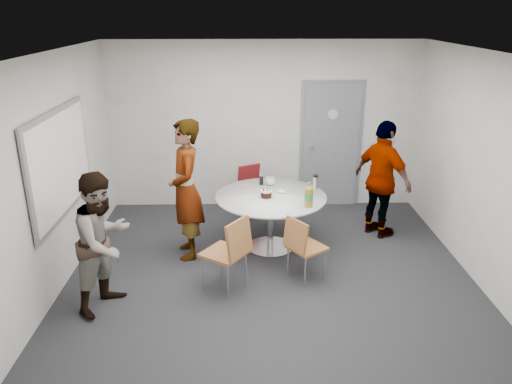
{
  "coord_description": "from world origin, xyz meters",
  "views": [
    {
      "loc": [
        -0.3,
        -5.42,
        3.16
      ],
      "look_at": [
        -0.18,
        0.25,
        1.05
      ],
      "focal_mm": 35.0,
      "sensor_mm": 36.0,
      "label": 1
    }
  ],
  "objects_px": {
    "whiteboard": "(61,163)",
    "person_left": "(104,242)",
    "person_main": "(186,190)",
    "chair_near_left": "(231,248)",
    "table": "(273,203)",
    "chair_far": "(252,186)",
    "chair_near_right": "(302,243)",
    "door": "(331,145)",
    "person_right": "(382,180)"
  },
  "relations": [
    {
      "from": "whiteboard",
      "to": "person_left",
      "type": "bearing_deg",
      "value": -49.81
    },
    {
      "from": "person_main",
      "to": "person_left",
      "type": "relative_size",
      "value": 1.18
    },
    {
      "from": "whiteboard",
      "to": "chair_near_left",
      "type": "distance_m",
      "value": 2.23
    },
    {
      "from": "person_main",
      "to": "person_left",
      "type": "height_order",
      "value": "person_main"
    },
    {
      "from": "table",
      "to": "person_left",
      "type": "distance_m",
      "value": 2.34
    },
    {
      "from": "chair_far",
      "to": "person_left",
      "type": "bearing_deg",
      "value": 30.05
    },
    {
      "from": "person_main",
      "to": "chair_near_right",
      "type": "bearing_deg",
      "value": 51.56
    },
    {
      "from": "person_left",
      "to": "chair_near_right",
      "type": "bearing_deg",
      "value": -50.37
    },
    {
      "from": "whiteboard",
      "to": "chair_far",
      "type": "relative_size",
      "value": 2.31
    },
    {
      "from": "table",
      "to": "person_main",
      "type": "xyz_separation_m",
      "value": [
        -1.14,
        -0.16,
        0.25
      ]
    },
    {
      "from": "chair_near_right",
      "to": "chair_far",
      "type": "relative_size",
      "value": 1.0
    },
    {
      "from": "door",
      "to": "person_main",
      "type": "distance_m",
      "value": 2.83
    },
    {
      "from": "person_main",
      "to": "chair_far",
      "type": "bearing_deg",
      "value": 135.37
    },
    {
      "from": "whiteboard",
      "to": "chair_near_left",
      "type": "xyz_separation_m",
      "value": [
        1.98,
        -0.5,
        -0.88
      ]
    },
    {
      "from": "person_right",
      "to": "person_main",
      "type": "bearing_deg",
      "value": 68.53
    },
    {
      "from": "chair_near_left",
      "to": "person_left",
      "type": "height_order",
      "value": "person_left"
    },
    {
      "from": "door",
      "to": "chair_near_right",
      "type": "distance_m",
      "value": 2.69
    },
    {
      "from": "person_main",
      "to": "person_right",
      "type": "relative_size",
      "value": 1.09
    },
    {
      "from": "chair_near_right",
      "to": "person_left",
      "type": "xyz_separation_m",
      "value": [
        -2.21,
        -0.48,
        0.28
      ]
    },
    {
      "from": "door",
      "to": "chair_near_right",
      "type": "bearing_deg",
      "value": -106.08
    },
    {
      "from": "whiteboard",
      "to": "person_right",
      "type": "xyz_separation_m",
      "value": [
        4.1,
        1.04,
        -0.6
      ]
    },
    {
      "from": "door",
      "to": "chair_near_right",
      "type": "relative_size",
      "value": 2.57
    },
    {
      "from": "chair_near_left",
      "to": "person_main",
      "type": "relative_size",
      "value": 0.5
    },
    {
      "from": "chair_near_left",
      "to": "chair_near_right",
      "type": "relative_size",
      "value": 1.13
    },
    {
      "from": "chair_far",
      "to": "person_left",
      "type": "relative_size",
      "value": 0.52
    },
    {
      "from": "chair_near_right",
      "to": "person_right",
      "type": "relative_size",
      "value": 0.48
    },
    {
      "from": "chair_far",
      "to": "whiteboard",
      "type": "bearing_deg",
      "value": 11.52
    },
    {
      "from": "whiteboard",
      "to": "chair_far",
      "type": "bearing_deg",
      "value": 38.92
    },
    {
      "from": "whiteboard",
      "to": "chair_near_left",
      "type": "height_order",
      "value": "whiteboard"
    },
    {
      "from": "door",
      "to": "chair_near_left",
      "type": "xyz_separation_m",
      "value": [
        -1.58,
        -2.78,
        -0.45
      ]
    },
    {
      "from": "chair_far",
      "to": "person_right",
      "type": "height_order",
      "value": "person_right"
    },
    {
      "from": "chair_far",
      "to": "door",
      "type": "bearing_deg",
      "value": 172.02
    },
    {
      "from": "chair_near_left",
      "to": "person_main",
      "type": "bearing_deg",
      "value": 66.23
    },
    {
      "from": "chair_far",
      "to": "person_main",
      "type": "relative_size",
      "value": 0.44
    },
    {
      "from": "whiteboard",
      "to": "chair_near_left",
      "type": "bearing_deg",
      "value": -14.06
    },
    {
      "from": "table",
      "to": "person_left",
      "type": "relative_size",
      "value": 0.95
    },
    {
      "from": "chair_near_right",
      "to": "person_right",
      "type": "distance_m",
      "value": 1.85
    },
    {
      "from": "whiteboard",
      "to": "chair_near_right",
      "type": "relative_size",
      "value": 2.3
    },
    {
      "from": "chair_near_right",
      "to": "person_right",
      "type": "bearing_deg",
      "value": 100.52
    },
    {
      "from": "door",
      "to": "person_main",
      "type": "bearing_deg",
      "value": -140.22
    },
    {
      "from": "person_main",
      "to": "person_right",
      "type": "bearing_deg",
      "value": 90.06
    },
    {
      "from": "chair_far",
      "to": "person_main",
      "type": "bearing_deg",
      "value": 29.75
    },
    {
      "from": "table",
      "to": "person_right",
      "type": "xyz_separation_m",
      "value": [
        1.58,
        0.41,
        0.18
      ]
    },
    {
      "from": "person_main",
      "to": "person_left",
      "type": "xyz_separation_m",
      "value": [
        -0.76,
        -1.21,
        -0.14
      ]
    },
    {
      "from": "table",
      "to": "chair_near_right",
      "type": "relative_size",
      "value": 1.81
    },
    {
      "from": "person_right",
      "to": "chair_far",
      "type": "bearing_deg",
      "value": 33.72
    },
    {
      "from": "door",
      "to": "person_right",
      "type": "height_order",
      "value": "door"
    },
    {
      "from": "chair_near_left",
      "to": "person_main",
      "type": "height_order",
      "value": "person_main"
    },
    {
      "from": "person_right",
      "to": "whiteboard",
      "type": "bearing_deg",
      "value": 70.91
    },
    {
      "from": "chair_near_left",
      "to": "person_right",
      "type": "bearing_deg",
      "value": -19.66
    }
  ]
}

